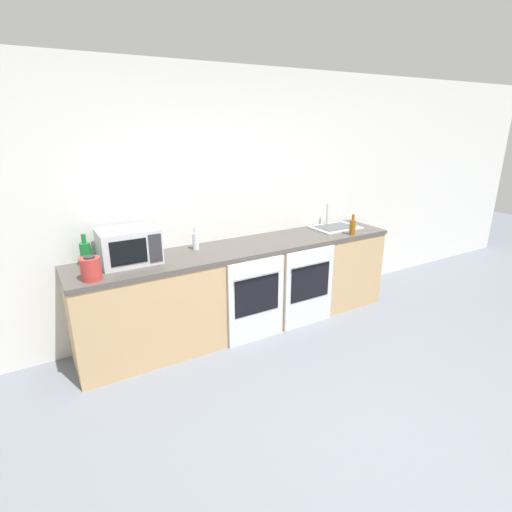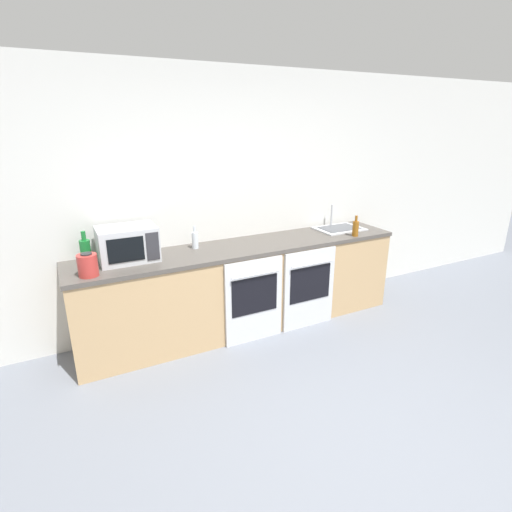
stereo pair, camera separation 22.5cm
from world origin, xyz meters
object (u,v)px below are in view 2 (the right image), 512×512
object	(u,v)px
oven_left	(254,301)
bottle_green	(86,251)
oven_right	(309,288)
bottle_clear	(195,240)
microwave	(128,244)
kettle	(88,265)
sink	(339,228)
bottle_amber	(356,228)

from	to	relation	value
oven_left	bottle_green	world-z (taller)	bottle_green
oven_right	bottle_clear	world-z (taller)	bottle_clear
microwave	bottle_clear	distance (m)	0.65
bottle_green	kettle	world-z (taller)	bottle_green
bottle_green	sink	distance (m)	2.71
oven_right	bottle_green	world-z (taller)	bottle_green
oven_left	microwave	distance (m)	1.29
oven_left	bottle_clear	bearing A→B (deg)	132.58
oven_right	bottle_amber	world-z (taller)	bottle_amber
bottle_amber	bottle_green	bearing A→B (deg)	171.26
oven_right	bottle_green	bearing A→B (deg)	166.57
bottle_clear	bottle_green	world-z (taller)	bottle_green
kettle	sink	size ratio (longest dim) A/B	0.36
microwave	bottle_amber	xyz separation A→B (m)	(2.33, -0.31, -0.07)
oven_right	bottle_green	distance (m)	2.18
oven_right	kettle	world-z (taller)	kettle
oven_left	oven_right	xyz separation A→B (m)	(0.64, 0.00, 0.00)
bottle_amber	kettle	distance (m)	2.69
oven_left	sink	bearing A→B (deg)	16.58
bottle_green	sink	world-z (taller)	bottle_green
oven_left	microwave	world-z (taller)	microwave
oven_right	sink	size ratio (longest dim) A/B	1.60
oven_left	microwave	bearing A→B (deg)	160.08
bottle_amber	sink	size ratio (longest dim) A/B	0.43
bottle_green	sink	xyz separation A→B (m)	(2.70, -0.10, -0.10)
bottle_clear	kettle	world-z (taller)	bottle_clear
oven_right	kettle	xyz separation A→B (m)	(-2.06, 0.14, 0.56)
microwave	kettle	distance (m)	0.44
microwave	sink	size ratio (longest dim) A/B	0.94
kettle	sink	bearing A→B (deg)	5.14
microwave	bottle_amber	bearing A→B (deg)	-7.49
oven_left	bottle_green	size ratio (longest dim) A/B	2.96
bottle_amber	sink	bearing A→B (deg)	84.90
bottle_amber	oven_right	bearing A→B (deg)	-172.96
kettle	oven_left	bearing A→B (deg)	-5.72
oven_right	kettle	size ratio (longest dim) A/B	4.42
kettle	sink	distance (m)	2.73
bottle_green	sink	size ratio (longest dim) A/B	0.54
sink	oven_left	bearing A→B (deg)	-163.42
oven_right	bottle_amber	xyz separation A→B (m)	(0.63, 0.08, 0.55)
oven_right	sink	world-z (taller)	sink
bottle_clear	bottle_green	xyz separation A→B (m)	(-0.99, 0.04, 0.02)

